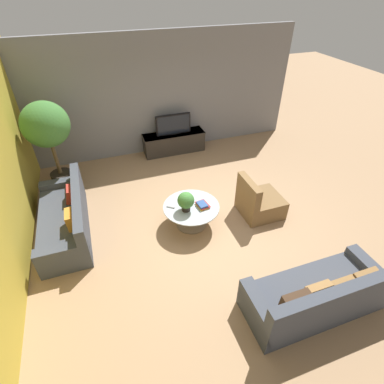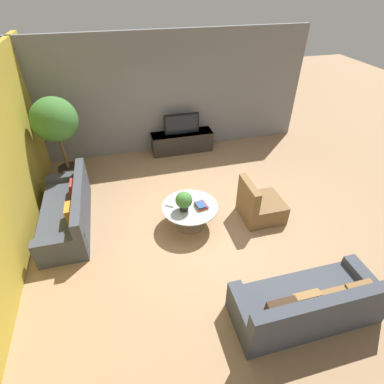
{
  "view_description": "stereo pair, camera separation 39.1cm",
  "coord_description": "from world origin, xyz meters",
  "views": [
    {
      "loc": [
        -1.69,
        -4.17,
        4.1
      ],
      "look_at": [
        -0.12,
        0.29,
        0.55
      ],
      "focal_mm": 28.0,
      "sensor_mm": 36.0,
      "label": 1
    },
    {
      "loc": [
        -1.32,
        -4.28,
        4.1
      ],
      "look_at": [
        -0.12,
        0.29,
        0.55
      ],
      "focal_mm": 28.0,
      "sensor_mm": 36.0,
      "label": 2
    }
  ],
  "objects": [
    {
      "name": "ground_plane",
      "position": [
        0.0,
        0.0,
        0.0
      ],
      "size": [
        24.0,
        24.0,
        0.0
      ],
      "primitive_type": "plane",
      "color": "#9E7A56"
    },
    {
      "name": "back_wall_stone",
      "position": [
        0.0,
        3.26,
        1.5
      ],
      "size": [
        7.4,
        0.12,
        3.0
      ],
      "primitive_type": "cube",
      "color": "slate",
      "rests_on": "ground"
    },
    {
      "name": "media_console",
      "position": [
        0.28,
        2.94,
        0.28
      ],
      "size": [
        1.67,
        0.5,
        0.54
      ],
      "color": "#2D2823",
      "rests_on": "ground"
    },
    {
      "name": "television",
      "position": [
        0.28,
        2.94,
        0.8
      ],
      "size": [
        0.93,
        0.13,
        0.53
      ],
      "color": "black",
      "rests_on": "media_console"
    },
    {
      "name": "coffee_table",
      "position": [
        -0.25,
        -0.01,
        0.32
      ],
      "size": [
        1.08,
        1.08,
        0.46
      ],
      "color": "#756656",
      "rests_on": "ground"
    },
    {
      "name": "couch_by_wall",
      "position": [
        -2.54,
        0.61,
        0.28
      ],
      "size": [
        0.84,
        2.18,
        0.84
      ],
      "rotation": [
        0.0,
        0.0,
        -1.57
      ],
      "color": "#3D424C",
      "rests_on": "ground"
    },
    {
      "name": "couch_near_entry",
      "position": [
        0.88,
        -2.36,
        0.29
      ],
      "size": [
        2.1,
        0.84,
        0.84
      ],
      "rotation": [
        0.0,
        0.0,
        3.14
      ],
      "color": "#3D424C",
      "rests_on": "ground"
    },
    {
      "name": "armchair_wicker",
      "position": [
        1.16,
        -0.15,
        0.27
      ],
      "size": [
        0.8,
        0.76,
        0.86
      ],
      "rotation": [
        0.0,
        0.0,
        1.57
      ],
      "color": "brown",
      "rests_on": "ground"
    },
    {
      "name": "potted_palm_tall",
      "position": [
        -2.62,
        2.22,
        1.43
      ],
      "size": [
        0.96,
        0.96,
        2.01
      ],
      "color": "black",
      "rests_on": "ground"
    },
    {
      "name": "potted_plant_tabletop",
      "position": [
        -0.38,
        -0.09,
        0.68
      ],
      "size": [
        0.31,
        0.31,
        0.39
      ],
      "color": "black",
      "rests_on": "coffee_table"
    },
    {
      "name": "book_stack",
      "position": [
        -0.05,
        -0.09,
        0.5
      ],
      "size": [
        0.24,
        0.3,
        0.08
      ],
      "color": "gold",
      "rests_on": "coffee_table"
    },
    {
      "name": "remote_black",
      "position": [
        -0.35,
        0.31,
        0.47
      ],
      "size": [
        0.12,
        0.16,
        0.02
      ],
      "primitive_type": "cube",
      "rotation": [
        0.0,
        0.0,
        -0.58
      ],
      "color": "black",
      "rests_on": "coffee_table"
    },
    {
      "name": "remote_silver",
      "position": [
        -0.62,
        0.08,
        0.47
      ],
      "size": [
        0.15,
        0.13,
        0.02
      ],
      "primitive_type": "cube",
      "rotation": [
        0.0,
        0.0,
        0.93
      ],
      "color": "gray",
      "rests_on": "coffee_table"
    }
  ]
}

